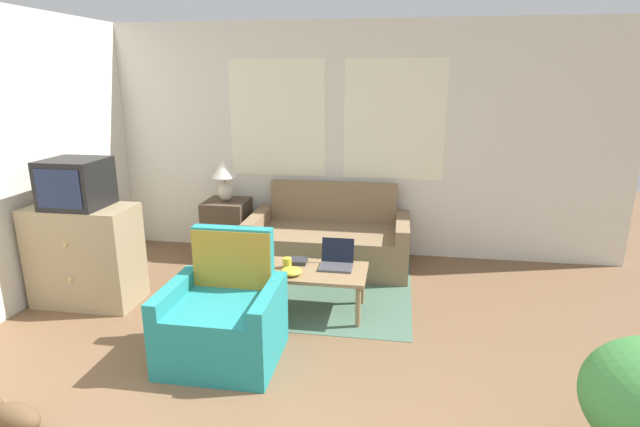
{
  "coord_description": "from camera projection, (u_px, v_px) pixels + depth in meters",
  "views": [
    {
      "loc": [
        0.66,
        -1.59,
        2.03
      ],
      "look_at": [
        -0.08,
        2.94,
        0.75
      ],
      "focal_mm": 28.0,
      "sensor_mm": 36.0,
      "label": 1
    }
  ],
  "objects": [
    {
      "name": "wall_back",
      "position": [
        342.0,
        141.0,
        5.62
      ],
      "size": [
        6.25,
        0.06,
        2.6
      ],
      "color": "silver",
      "rests_on": "ground_plane"
    },
    {
      "name": "rug",
      "position": [
        319.0,
        286.0,
        4.97
      ],
      "size": [
        1.8,
        1.93,
        0.01
      ],
      "color": "#476651",
      "rests_on": "ground_plane"
    },
    {
      "name": "couch",
      "position": [
        330.0,
        242.0,
        5.48
      ],
      "size": [
        1.71,
        0.88,
        0.86
      ],
      "color": "#846B4C",
      "rests_on": "ground_plane"
    },
    {
      "name": "armchair",
      "position": [
        225.0,
        321.0,
        3.67
      ],
      "size": [
        0.82,
        0.72,
        0.93
      ],
      "color": "teal",
      "rests_on": "ground_plane"
    },
    {
      "name": "tv_dresser",
      "position": [
        86.0,
        255.0,
        4.51
      ],
      "size": [
        0.92,
        0.5,
        0.91
      ],
      "color": "#998460",
      "rests_on": "ground_plane"
    },
    {
      "name": "television",
      "position": [
        76.0,
        183.0,
        4.33
      ],
      "size": [
        0.49,
        0.47,
        0.42
      ],
      "color": "black",
      "rests_on": "tv_dresser"
    },
    {
      "name": "side_table",
      "position": [
        228.0,
        228.0,
        5.75
      ],
      "size": [
        0.48,
        0.48,
        0.65
      ],
      "color": "#4C3D2D",
      "rests_on": "ground_plane"
    },
    {
      "name": "table_lamp",
      "position": [
        225.0,
        175.0,
        5.59
      ],
      "size": [
        0.29,
        0.29,
        0.47
      ],
      "color": "beige",
      "rests_on": "side_table"
    },
    {
      "name": "coffee_table",
      "position": [
        309.0,
        274.0,
        4.35
      ],
      "size": [
        1.0,
        0.55,
        0.39
      ],
      "color": "#8E704C",
      "rests_on": "ground_plane"
    },
    {
      "name": "laptop",
      "position": [
        337.0,
        261.0,
        4.4
      ],
      "size": [
        0.29,
        0.28,
        0.23
      ],
      "color": "#47474C",
      "rests_on": "coffee_table"
    },
    {
      "name": "cup_navy",
      "position": [
        287.0,
        263.0,
        4.37
      ],
      "size": [
        0.08,
        0.08,
        0.09
      ],
      "color": "gold",
      "rests_on": "coffee_table"
    },
    {
      "name": "snack_bowl",
      "position": [
        291.0,
        271.0,
        4.23
      ],
      "size": [
        0.19,
        0.19,
        0.06
      ],
      "color": "gold",
      "rests_on": "coffee_table"
    },
    {
      "name": "book_red",
      "position": [
        297.0,
        261.0,
        4.49
      ],
      "size": [
        0.18,
        0.16,
        0.04
      ],
      "color": "#2D2D33",
      "rests_on": "coffee_table"
    },
    {
      "name": "cat_black",
      "position": [
        14.0,
        417.0,
        2.93
      ],
      "size": [
        0.59,
        0.23,
        0.19
      ],
      "rotation": [
        0.0,
        0.0,
        2.97
      ],
      "color": "brown",
      "rests_on": "ground_plane"
    }
  ]
}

